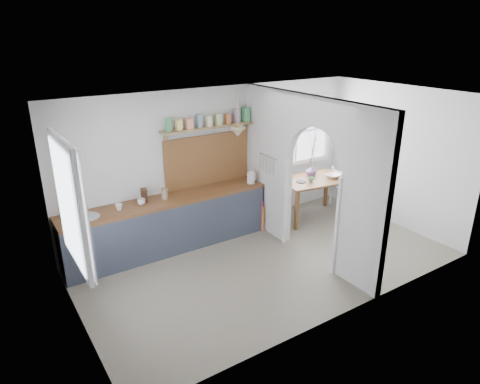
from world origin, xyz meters
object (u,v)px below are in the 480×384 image
kettle (251,177)px  vase (311,171)px  chair_left (274,204)px  chair_right (343,187)px  dining_table (312,198)px

kettle → vase: kettle is taller
chair_left → chair_right: size_ratio=1.06×
dining_table → chair_left: size_ratio=1.42×
dining_table → chair_right: 0.93m
chair_left → kettle: (-0.43, 0.16, 0.57)m
dining_table → chair_left: 0.88m
vase → chair_right: bearing=-5.7°
kettle → vase: size_ratio=1.08×
vase → kettle: bearing=176.8°
kettle → vase: (1.39, -0.08, -0.11)m
dining_table → vase: 0.54m
chair_right → kettle: (-2.23, 0.16, 0.59)m
chair_right → kettle: kettle is taller
kettle → chair_right: bearing=-18.2°
kettle → vase: 1.39m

